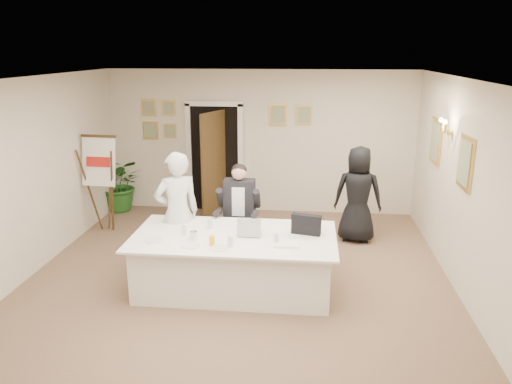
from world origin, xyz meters
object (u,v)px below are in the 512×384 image
object	(u,v)px
paper_stack	(287,244)
potted_palm	(120,184)
conference_table	(234,262)
seated_man	(239,211)
laptop_bag	(306,224)
flip_chart	(104,188)
standing_woman	(358,194)
laptop	(250,225)
standing_man	(177,213)
oj_glass	(212,241)
steel_jug	(194,235)

from	to	relation	value
paper_stack	potted_palm	bearing A→B (deg)	135.29
conference_table	seated_man	xyz separation A→B (m)	(-0.08, 1.09, 0.36)
potted_palm	laptop_bag	world-z (taller)	potted_palm
flip_chart	standing_woman	distance (m)	4.44
seated_man	flip_chart	xyz separation A→B (m)	(-2.55, 0.91, 0.04)
laptop_bag	laptop	bearing A→B (deg)	-159.90
standing_man	paper_stack	bearing A→B (deg)	124.50
paper_stack	oj_glass	size ratio (longest dim) A/B	2.46
potted_palm	standing_man	bearing A→B (deg)	-54.87
standing_man	laptop_bag	distance (m)	1.88
potted_palm	laptop	world-z (taller)	potted_palm
standing_man	steel_jug	distance (m)	0.80
standing_man	oj_glass	bearing A→B (deg)	97.73
flip_chart	standing_man	size ratio (longest dim) A/B	0.96
standing_man	potted_palm	world-z (taller)	standing_man
potted_palm	laptop_bag	size ratio (longest dim) A/B	2.80
conference_table	laptop	distance (m)	0.56
paper_stack	steel_jug	distance (m)	1.22
conference_table	flip_chart	size ratio (longest dim) A/B	1.58
seated_man	standing_woman	distance (m)	2.09
paper_stack	standing_man	bearing A→B (deg)	154.33
potted_palm	oj_glass	world-z (taller)	potted_palm
seated_man	standing_woman	bearing A→B (deg)	26.42
flip_chart	oj_glass	size ratio (longest dim) A/B	13.21
laptop_bag	paper_stack	bearing A→B (deg)	-105.83
potted_palm	oj_glass	xyz separation A→B (m)	(2.57, -3.57, 0.29)
seated_man	laptop	xyz separation A→B (m)	(0.29, -1.03, 0.16)
laptop	laptop_bag	size ratio (longest dim) A/B	0.87
seated_man	paper_stack	xyz separation A→B (m)	(0.80, -1.37, 0.03)
conference_table	laptop_bag	world-z (taller)	laptop_bag
conference_table	steel_jug	distance (m)	0.69
potted_palm	oj_glass	bearing A→B (deg)	-54.26
seated_man	steel_jug	xyz separation A→B (m)	(-0.42, -1.29, 0.07)
conference_table	laptop_bag	xyz separation A→B (m)	(0.96, 0.15, 0.52)
standing_woman	potted_palm	distance (m)	4.76
paper_stack	laptop_bag	bearing A→B (deg)	61.04
seated_man	conference_table	bearing A→B (deg)	-84.69
conference_table	paper_stack	xyz separation A→B (m)	(0.72, -0.29, 0.40)
potted_palm	standing_woman	bearing A→B (deg)	-14.62
steel_jug	seated_man	bearing A→B (deg)	72.01
paper_stack	steel_jug	world-z (taller)	steel_jug
laptop	laptop_bag	xyz separation A→B (m)	(0.75, 0.09, -0.00)
potted_palm	seated_man	bearing A→B (deg)	-37.75
conference_table	paper_stack	bearing A→B (deg)	-21.74
laptop_bag	steel_jug	bearing A→B (deg)	-153.36
conference_table	seated_man	size ratio (longest dim) A/B	1.79
seated_man	oj_glass	world-z (taller)	seated_man
oj_glass	laptop_bag	bearing A→B (deg)	24.40
laptop	oj_glass	size ratio (longest dim) A/B	2.62
flip_chart	standing_man	xyz separation A→B (m)	(1.74, -1.51, 0.10)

